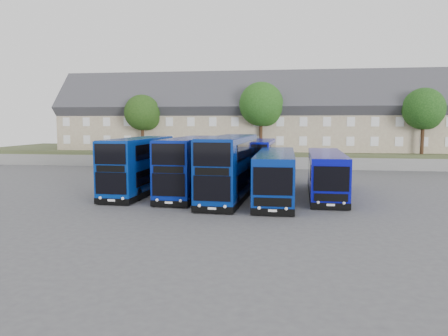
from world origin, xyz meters
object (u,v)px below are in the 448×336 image
coach_east_a (276,176)px  tree_east (425,110)px  dd_front_left (139,166)px  tree_west (143,114)px  tree_mid (262,106)px  dd_front_mid (190,167)px

coach_east_a → tree_east: (17.52, 23.31, 5.60)m
dd_front_left → tree_west: tree_west is taller
coach_east_a → tree_east: 29.69m
dd_front_left → coach_east_a: size_ratio=0.87×
tree_mid → coach_east_a: bearing=-84.0°
coach_east_a → tree_west: tree_west is taller
coach_east_a → tree_mid: (-2.48, 23.81, 6.28)m
dd_front_left → coach_east_a: dd_front_left is taller
dd_front_left → tree_mid: (8.94, 22.68, 5.81)m
tree_mid → dd_front_mid: bearing=-101.2°
dd_front_mid → coach_east_a: size_ratio=0.88×
tree_east → tree_west: bearing=-180.0°
dd_front_mid → tree_east: tree_east is taller
tree_west → tree_east: 36.00m
dd_front_mid → tree_mid: bearing=80.7°
dd_front_mid → tree_mid: (4.54, 22.88, 5.78)m
dd_front_left → tree_east: tree_east is taller
dd_front_left → dd_front_mid: size_ratio=0.99×
tree_west → tree_mid: bearing=1.8°
dd_front_left → tree_east: size_ratio=1.42×
tree_west → dd_front_mid: bearing=-62.9°
dd_front_mid → coach_east_a: bearing=-5.6°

